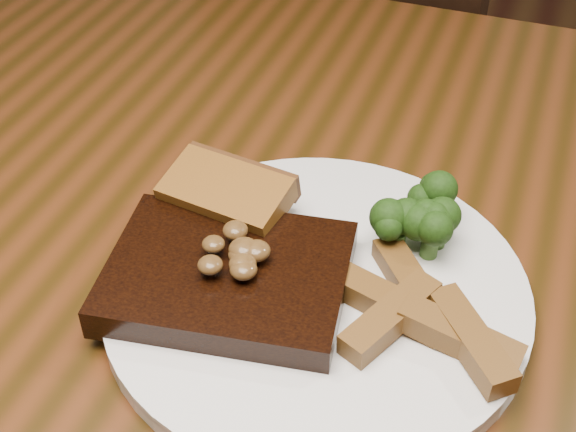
{
  "coord_description": "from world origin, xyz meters",
  "views": [
    {
      "loc": [
        0.17,
        -0.44,
        1.18
      ],
      "look_at": [
        0.01,
        -0.0,
        0.78
      ],
      "focal_mm": 50.0,
      "sensor_mm": 36.0,
      "label": 1
    }
  ],
  "objects_px": {
    "chair_far": "(363,76)",
    "plate": "(316,294)",
    "garlic_bread": "(227,212)",
    "steak": "(228,278)",
    "potato_wedges": "(415,308)",
    "dining_table": "(276,317)"
  },
  "relations": [
    {
      "from": "chair_far",
      "to": "plate",
      "type": "distance_m",
      "value": 0.76
    },
    {
      "from": "chair_far",
      "to": "garlic_bread",
      "type": "height_order",
      "value": "chair_far"
    },
    {
      "from": "steak",
      "to": "garlic_bread",
      "type": "height_order",
      "value": "steak"
    },
    {
      "from": "chair_far",
      "to": "potato_wedges",
      "type": "relative_size",
      "value": 8.63
    },
    {
      "from": "steak",
      "to": "dining_table",
      "type": "bearing_deg",
      "value": 76.2
    },
    {
      "from": "plate",
      "to": "potato_wedges",
      "type": "height_order",
      "value": "potato_wedges"
    },
    {
      "from": "dining_table",
      "to": "plate",
      "type": "height_order",
      "value": "plate"
    },
    {
      "from": "dining_table",
      "to": "garlic_bread",
      "type": "height_order",
      "value": "garlic_bread"
    },
    {
      "from": "dining_table",
      "to": "potato_wedges",
      "type": "distance_m",
      "value": 0.18
    },
    {
      "from": "garlic_bread",
      "to": "chair_far",
      "type": "bearing_deg",
      "value": 103.4
    },
    {
      "from": "potato_wedges",
      "to": "chair_far",
      "type": "bearing_deg",
      "value": 107.53
    },
    {
      "from": "chair_far",
      "to": "steak",
      "type": "distance_m",
      "value": 0.78
    },
    {
      "from": "potato_wedges",
      "to": "plate",
      "type": "bearing_deg",
      "value": 175.48
    },
    {
      "from": "plate",
      "to": "garlic_bread",
      "type": "distance_m",
      "value": 0.1
    },
    {
      "from": "dining_table",
      "to": "potato_wedges",
      "type": "xyz_separation_m",
      "value": [
        0.13,
        -0.06,
        0.12
      ]
    },
    {
      "from": "chair_far",
      "to": "garlic_bread",
      "type": "relative_size",
      "value": 9.69
    },
    {
      "from": "plate",
      "to": "potato_wedges",
      "type": "bearing_deg",
      "value": -4.52
    },
    {
      "from": "plate",
      "to": "potato_wedges",
      "type": "xyz_separation_m",
      "value": [
        0.07,
        -0.01,
        0.02
      ]
    },
    {
      "from": "steak",
      "to": "plate",
      "type": "bearing_deg",
      "value": 13.28
    },
    {
      "from": "plate",
      "to": "garlic_bread",
      "type": "xyz_separation_m",
      "value": [
        -0.09,
        0.05,
        0.02
      ]
    },
    {
      "from": "chair_far",
      "to": "garlic_bread",
      "type": "distance_m",
      "value": 0.71
    },
    {
      "from": "chair_far",
      "to": "potato_wedges",
      "type": "bearing_deg",
      "value": 120.9
    }
  ]
}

